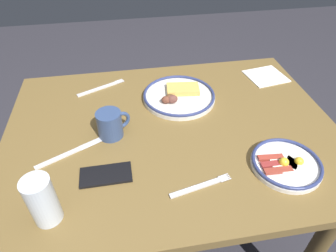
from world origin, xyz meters
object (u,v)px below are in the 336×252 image
drinking_glass (43,202)px  fork_near (101,88)px  cell_phone (106,175)px  plate_near_main (179,96)px  coffee_mug (111,124)px  fork_far (201,186)px  plate_center_pancakes (286,164)px  butter_knife (72,152)px  paper_napkin (266,76)px

drinking_glass → fork_near: size_ratio=0.73×
cell_phone → plate_near_main: bearing=-129.9°
coffee_mug → fork_far: size_ratio=0.60×
plate_center_pancakes → butter_knife: bearing=-15.0°
drinking_glass → butter_knife: drinking_glass is taller
fork_near → fork_far: 0.60m
plate_near_main → fork_near: 0.31m
cell_phone → drinking_glass: bearing=37.9°
paper_napkin → cell_phone: bearing=32.9°
drinking_glass → fork_far: bearing=-176.0°
plate_center_pancakes → drinking_glass: drinking_glass is taller
drinking_glass → cell_phone: (-0.14, -0.11, -0.06)m
plate_near_main → butter_knife: bearing=31.0°
plate_near_main → drinking_glass: size_ratio=1.99×
drinking_glass → paper_napkin: 0.97m
plate_near_main → coffee_mug: 0.30m
plate_near_main → fork_far: plate_near_main is taller
plate_near_main → cell_phone: size_ratio=1.88×
fork_near → drinking_glass: bearing=77.4°
fork_far → drinking_glass: bearing=4.0°
cell_phone → fork_near: cell_phone is taller
drinking_glass → fork_near: (-0.13, -0.57, -0.06)m
cell_phone → plate_center_pancakes: bearing=173.5°
drinking_glass → fork_near: 0.58m
fork_far → butter_knife: (0.35, -0.19, -0.00)m
paper_napkin → plate_center_pancakes: bearing=72.3°
drinking_glass → cell_phone: bearing=-141.6°
butter_knife → drinking_glass: bearing=79.9°
plate_near_main → drinking_glass: 0.61m
cell_phone → butter_knife: cell_phone is taller
plate_center_pancakes → butter_knife: 0.63m
fork_near → fork_far: bearing=116.2°
plate_center_pancakes → butter_knife: (0.61, -0.16, -0.01)m
coffee_mug → drinking_glass: size_ratio=0.79×
butter_knife → coffee_mug: bearing=-152.8°
drinking_glass → paper_napkin: size_ratio=0.91×
butter_knife → plate_center_pancakes: bearing=165.0°
coffee_mug → cell_phone: size_ratio=0.75×
cell_phone → fork_near: (0.01, -0.46, -0.00)m
plate_near_main → fork_far: bearing=87.0°
drinking_glass → fork_far: size_ratio=0.76×
plate_near_main → paper_napkin: plate_near_main is taller
butter_knife → cell_phone: bearing=132.3°
plate_near_main → plate_center_pancakes: (-0.24, 0.39, -0.00)m
fork_near → butter_knife: bearing=75.9°
paper_napkin → drinking_glass: bearing=33.9°
drinking_glass → fork_near: drinking_glass is taller
butter_knife → fork_far: bearing=151.4°
plate_center_pancakes → paper_napkin: plate_center_pancakes is taller
plate_center_pancakes → fork_far: bearing=6.3°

